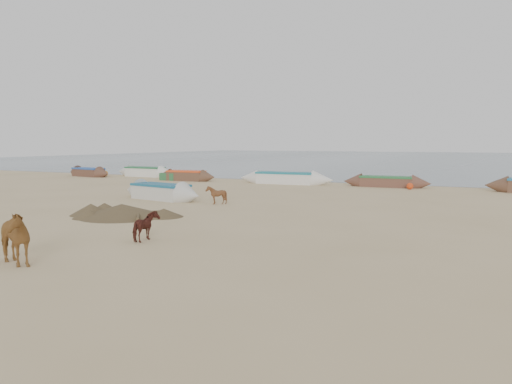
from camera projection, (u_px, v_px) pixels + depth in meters
ground at (208, 230)px, 17.99m from camera, size 140.00×140.00×0.00m
sea at (440, 159)px, 91.51m from camera, size 160.00×160.00×0.00m
cow_adult at (10, 237)px, 12.78m from camera, size 1.84×1.19×1.44m
calf_front at (216, 195)px, 25.21m from camera, size 0.87×0.77×0.95m
calf_right at (147, 227)px, 15.89m from camera, size 1.15×1.19×0.93m
near_canoe at (161, 192)px, 27.38m from camera, size 5.95×2.54×0.85m
debris_pile at (122, 210)px, 21.09m from camera, size 4.06×4.06×0.54m
waterline_canoes at (351, 180)px, 35.74m from camera, size 55.37×4.41×0.91m
beach_clutter at (407, 184)px, 34.10m from camera, size 45.84×5.27×0.64m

